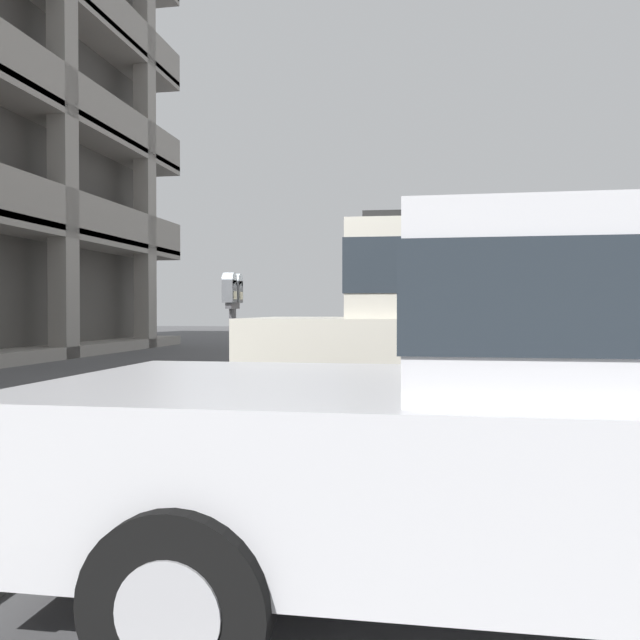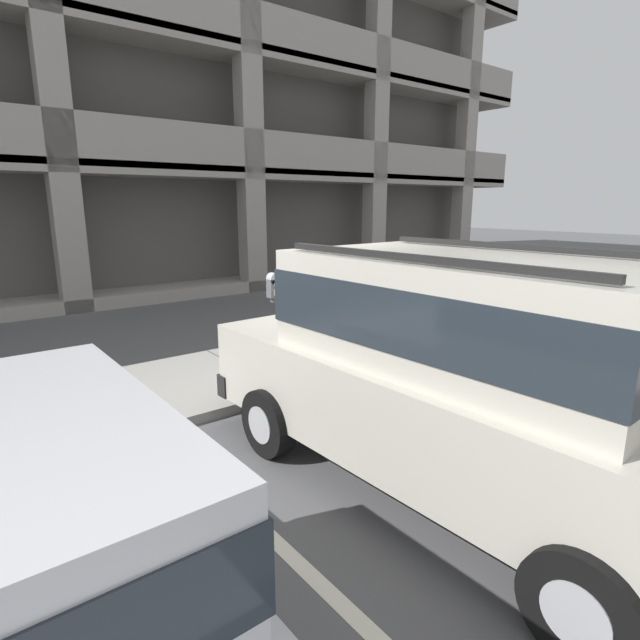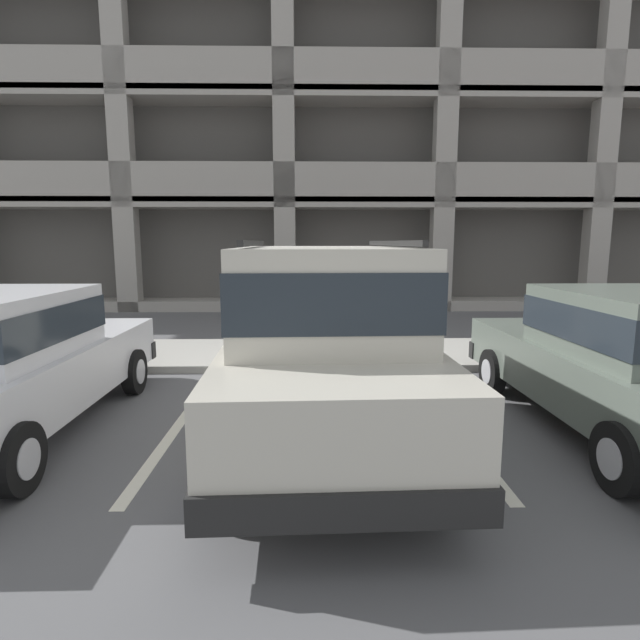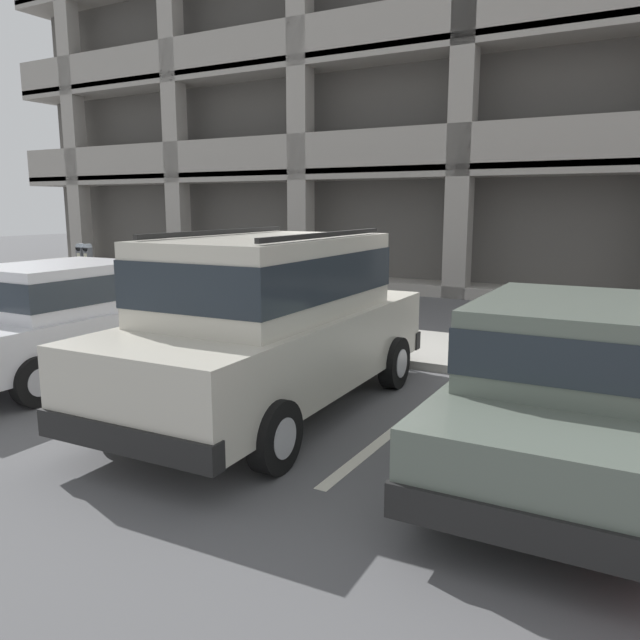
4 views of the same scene
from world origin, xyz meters
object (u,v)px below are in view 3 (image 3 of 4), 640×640
at_px(dark_hatchback, 627,359).
at_px(parking_meter_near, 318,296).
at_px(red_sedan, 1,360).
at_px(parking_garage, 291,136).
at_px(silver_suv, 323,333).

relative_size(dark_hatchback, parking_meter_near, 3.10).
distance_m(red_sedan, parking_garage, 15.92).
relative_size(silver_suv, red_sedan, 1.08).
distance_m(silver_suv, parking_meter_near, 2.63).
relative_size(parking_meter_near, parking_garage, 0.05).
xyz_separation_m(dark_hatchback, parking_garage, (-4.03, 14.91, 5.21)).
relative_size(red_sedan, dark_hatchback, 1.00).
xyz_separation_m(silver_suv, parking_meter_near, (-0.00, 2.63, 0.11)).
xyz_separation_m(red_sedan, parking_meter_near, (3.31, 2.62, 0.38)).
bearing_deg(red_sedan, parking_garage, 80.15).
bearing_deg(parking_garage, red_sedan, -99.40).
distance_m(dark_hatchback, parking_meter_near, 4.17).
height_order(silver_suv, parking_meter_near, silver_suv).
xyz_separation_m(dark_hatchback, parking_meter_near, (-3.17, 2.69, 0.38)).
bearing_deg(parking_meter_near, parking_garage, 94.01).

